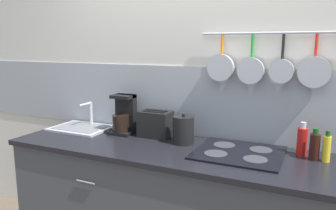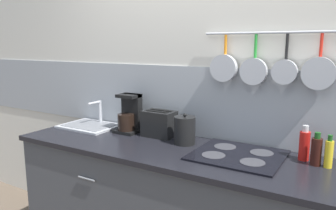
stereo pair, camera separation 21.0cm
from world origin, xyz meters
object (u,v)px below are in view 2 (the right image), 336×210
Objects in this scene: coffee_maker at (129,116)px; toaster at (159,124)px; bottle_sesame_oil at (329,153)px; kettle at (185,130)px; bottle_olive_oil at (304,145)px; bottle_vinegar at (316,151)px.

coffee_maker is 0.27m from toaster.
toaster is 1.35× the size of bottle_sesame_oil.
kettle reaches higher than bottle_olive_oil.
coffee_maker is 1.39× the size of kettle.
coffee_maker reaches higher than toaster.
kettle is (0.25, -0.07, -0.00)m from toaster.
toaster is at bearing -179.38° from bottle_olive_oil.
kettle is 1.12× the size of bottle_vinegar.
coffee_maker is 1.56× the size of bottle_vinegar.
coffee_maker reaches higher than kettle.
bottle_vinegar is at bearing -1.48° from coffee_maker.
coffee_maker is at bearing -178.89° from bottle_olive_oil.
bottle_vinegar is (1.33, -0.03, -0.04)m from coffee_maker.
kettle is 0.75m from bottle_olive_oil.
coffee_maker is 1.40m from bottle_sesame_oil.
bottle_sesame_oil is (1.40, -0.04, -0.04)m from coffee_maker.
bottle_sesame_oil is at bearing -24.46° from bottle_olive_oil.
coffee_maker is 1.60× the size of bottle_sesame_oil.
bottle_sesame_oil is (1.13, -0.05, -0.01)m from toaster.
toaster is 1.00m from bottle_olive_oil.
bottle_vinegar is at bearing 1.37° from kettle.
coffee_maker is at bearing 173.99° from kettle.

